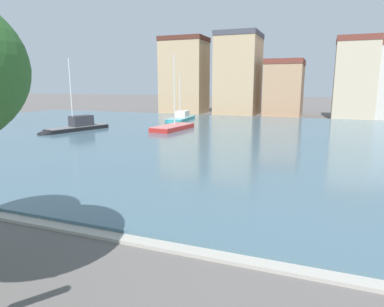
% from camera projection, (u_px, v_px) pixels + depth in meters
% --- Properties ---
extents(harbor_water, '(86.76, 43.35, 0.24)m').
position_uv_depth(harbor_water, '(256.00, 139.00, 31.17)').
color(harbor_water, '#476675').
rests_on(harbor_water, ground).
extents(quay_edge_coping, '(86.76, 0.50, 0.12)m').
position_uv_depth(quay_edge_coping, '(133.00, 241.00, 11.13)').
color(quay_edge_coping, '#ADA89E').
rests_on(quay_edge_coping, ground).
extents(sailboat_red, '(2.86, 7.01, 8.17)m').
position_uv_depth(sailboat_red, '(175.00, 128.00, 37.38)').
color(sailboat_red, red).
rests_on(sailboat_red, ground).
extents(sailboat_black, '(3.77, 8.11, 7.70)m').
position_uv_depth(sailboat_black, '(74.00, 128.00, 36.08)').
color(sailboat_black, black).
rests_on(sailboat_black, ground).
extents(sailboat_teal, '(2.80, 7.96, 6.48)m').
position_uv_depth(sailboat_teal, '(180.00, 119.00, 46.31)').
color(sailboat_teal, teal).
rests_on(sailboat_teal, ground).
extents(townhouse_narrow_midrow, '(7.91, 5.95, 13.25)m').
position_uv_depth(townhouse_narrow_midrow, '(184.00, 75.00, 61.08)').
color(townhouse_narrow_midrow, tan).
rests_on(townhouse_narrow_midrow, ground).
extents(townhouse_corner_house, '(6.90, 8.16, 13.49)m').
position_uv_depth(townhouse_corner_house, '(238.00, 74.00, 57.53)').
color(townhouse_corner_house, tan).
rests_on(townhouse_corner_house, ground).
extents(townhouse_tall_gabled, '(5.91, 7.67, 8.96)m').
position_uv_depth(townhouse_tall_gabled, '(284.00, 88.00, 55.44)').
color(townhouse_tall_gabled, tan).
rests_on(townhouse_tall_gabled, ground).
extents(townhouse_wide_warehouse, '(5.63, 5.66, 11.69)m').
position_uv_depth(townhouse_wide_warehouse, '(355.00, 79.00, 48.99)').
color(townhouse_wide_warehouse, '#C6B293').
rests_on(townhouse_wide_warehouse, ground).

